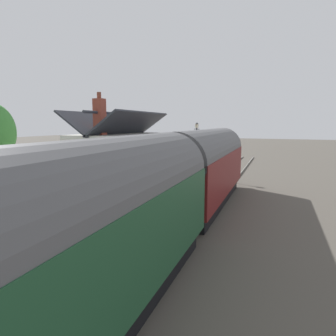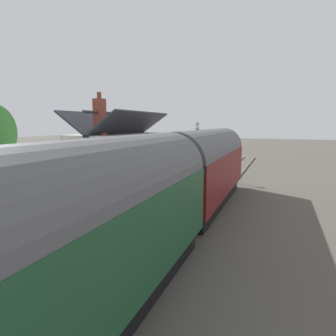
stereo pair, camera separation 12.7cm
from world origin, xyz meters
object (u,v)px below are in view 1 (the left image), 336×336
object	(u,v)px
station_building	(119,155)
planter_bench_left	(151,161)
bench_near_building	(49,211)
station_sign_board	(163,164)
bench_platform_end	(178,162)
lamp_post_platform	(197,136)
planter_bench_right	(150,161)
train	(180,181)
bench_mid_platform	(79,199)
bench_by_lamp	(0,232)
planter_under_sign	(193,162)

from	to	relation	value
station_building	planter_bench_left	xyz separation A→B (m)	(7.57, 1.10, -1.33)
bench_near_building	station_sign_board	xyz separation A→B (m)	(8.74, -1.11, 0.71)
station_building	bench_platform_end	size ratio (longest dim) A/B	5.13
planter_bench_left	lamp_post_platform	xyz separation A→B (m)	(0.60, -4.11, 2.33)
planter_bench_right	train	bearing A→B (deg)	-150.52
station_building	bench_mid_platform	bearing A→B (deg)	-164.90
train	lamp_post_platform	bearing A→B (deg)	12.13
bench_near_building	bench_by_lamp	size ratio (longest dim) A/B	1.00
planter_bench_left	lamp_post_platform	size ratio (longest dim) A/B	0.19
train	planter_under_sign	world-z (taller)	train
lamp_post_platform	station_sign_board	distance (m)	8.00
bench_mid_platform	station_building	bearing A→B (deg)	15.10
bench_by_lamp	planter_under_sign	bearing A→B (deg)	-1.55
station_building	bench_mid_platform	xyz separation A→B (m)	(-6.55, -1.77, -1.17)
train	planter_under_sign	size ratio (longest dim) A/B	22.10
planter_bench_right	station_sign_board	bearing A→B (deg)	-149.65
bench_platform_end	planter_bench_right	bearing A→B (deg)	87.69
bench_platform_end	bench_near_building	bearing A→B (deg)	179.83
station_sign_board	planter_bench_right	bearing A→B (deg)	30.35
bench_platform_end	bench_near_building	xyz separation A→B (m)	(-14.97, 0.04, 0.00)
lamp_post_platform	bench_platform_end	bearing A→B (deg)	145.24
bench_platform_end	planter_under_sign	distance (m)	2.32
bench_near_building	bench_by_lamp	bearing A→B (deg)	-174.51
planter_bench_left	bench_platform_end	bearing A→B (deg)	-109.19
train	planter_bench_left	bearing A→B (deg)	28.79
planter_bench_right	planter_bench_left	xyz separation A→B (m)	(0.93, 0.32, -0.17)
station_building	bench_mid_platform	size ratio (longest dim) A/B	5.12
station_building	bench_platform_end	distance (m)	6.90
station_building	planter_under_sign	distance (m)	9.22
planter_bench_left	station_sign_board	bearing A→B (deg)	-150.96
planter_bench_left	planter_under_sign	world-z (taller)	planter_bench_left
train	bench_platform_end	world-z (taller)	train
train	lamp_post_platform	world-z (taller)	lamp_post_platform
planter_bench_left	planter_under_sign	size ratio (longest dim) A/B	0.77
planter_bench_left	planter_under_sign	xyz separation A→B (m)	(1.17, -3.67, -0.03)
station_building	lamp_post_platform	world-z (taller)	station_building
bench_mid_platform	lamp_post_platform	xyz separation A→B (m)	(14.72, -1.25, 2.17)
train	planter_bench_right	bearing A→B (deg)	29.48
planter_bench_left	station_sign_board	xyz separation A→B (m)	(-7.27, -4.04, 0.87)
train	planter_bench_right	size ratio (longest dim) A/B	22.40
bench_platform_end	bench_mid_platform	xyz separation A→B (m)	(-13.08, 0.11, 0.00)
bench_near_building	planter_bench_right	world-z (taller)	planter_bench_right
planter_bench_right	bench_by_lamp	bearing A→B (deg)	-170.74
bench_mid_platform	planter_under_sign	world-z (taller)	bench_mid_platform
bench_by_lamp	planter_bench_left	bearing A→B (deg)	9.79
train	planter_bench_right	distance (m)	13.52
planter_under_sign	lamp_post_platform	distance (m)	2.47
planter_bench_left	bench_mid_platform	bearing A→B (deg)	-168.53
train	station_building	bearing A→B (deg)	48.98
bench_mid_platform	planter_under_sign	size ratio (longest dim) A/B	1.51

